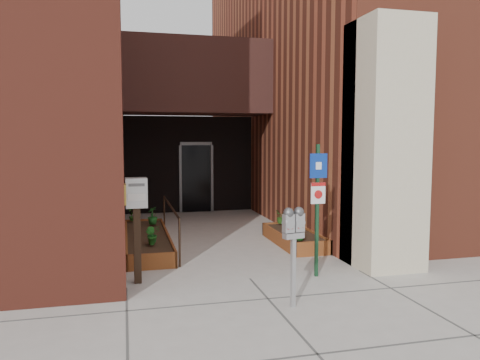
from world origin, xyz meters
TOP-DOWN VIEW (x-y plane):
  - ground at (0.00, 0.00)m, footprint 80.00×80.00m
  - architecture at (-0.18, 6.89)m, footprint 20.00×14.60m
  - planter_left at (-1.55, 2.70)m, footprint 0.90×3.60m
  - planter_right at (1.60, 2.20)m, footprint 0.80×2.20m
  - handrail at (-1.05, 2.65)m, footprint 0.04×3.34m
  - parking_meter at (0.24, -1.39)m, footprint 0.32×0.18m
  - sign_post at (1.13, -0.14)m, footprint 0.30×0.08m
  - payment_dropbox at (-1.81, 0.23)m, footprint 0.35×0.27m
  - shrub_left_a at (-1.49, 1.80)m, footprint 0.41×0.41m
  - shrub_left_b at (-1.53, 1.61)m, footprint 0.26×0.26m
  - shrub_left_c at (-1.37, 3.75)m, footprint 0.32×0.32m
  - shrub_left_d at (-1.85, 4.30)m, footprint 0.28×0.28m
  - shrub_right_a at (1.38, 1.30)m, footprint 0.23×0.23m
  - shrub_right_b at (1.85, 2.54)m, footprint 0.23×0.23m
  - shrub_right_c at (1.60, 3.10)m, footprint 0.33×0.33m

SIDE VIEW (x-z plane):
  - ground at x=0.00m, z-range 0.00..0.00m
  - planter_left at x=-1.55m, z-range -0.02..0.28m
  - planter_right at x=1.60m, z-range -0.02..0.28m
  - shrub_right_c at x=1.60m, z-range 0.30..0.62m
  - shrub_right_b at x=1.85m, z-range 0.30..0.63m
  - shrub_left_a at x=-1.49m, z-range 0.30..0.63m
  - shrub_left_b at x=-1.53m, z-range 0.30..0.64m
  - shrub_right_a at x=1.38m, z-range 0.30..0.65m
  - shrub_left_d at x=-1.85m, z-range 0.30..0.70m
  - shrub_left_c at x=-1.37m, z-range 0.30..0.71m
  - handrail at x=-1.05m, z-range 0.30..1.20m
  - parking_meter at x=0.24m, z-range 0.38..1.78m
  - payment_dropbox at x=-1.81m, z-range 0.38..2.08m
  - sign_post at x=1.13m, z-range 0.26..2.49m
  - architecture at x=-0.18m, z-range -0.02..9.98m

